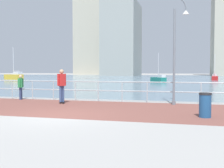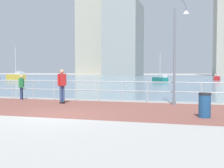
{
  "view_description": "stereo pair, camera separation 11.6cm",
  "coord_description": "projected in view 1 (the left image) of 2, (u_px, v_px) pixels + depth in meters",
  "views": [
    {
      "loc": [
        4.7,
        -9.68,
        1.75
      ],
      "look_at": [
        1.36,
        3.15,
        1.1
      ],
      "focal_mm": 44.08,
      "sensor_mm": 36.0,
      "label": 1
    },
    {
      "loc": [
        4.81,
        -9.65,
        1.75
      ],
      "look_at": [
        1.36,
        3.15,
        1.1
      ],
      "focal_mm": 44.08,
      "sensor_mm": 36.0,
      "label": 2
    }
  ],
  "objects": [
    {
      "name": "lamppost",
      "position": [
        178.0,
        45.0,
        13.86
      ],
      "size": [
        0.82,
        0.36,
        5.45
      ],
      "color": "slate",
      "rests_on": "ground"
    },
    {
      "name": "tower_glass",
      "position": [
        122.0,
        39.0,
        94.49
      ],
      "size": [
        11.04,
        17.59,
        26.82
      ],
      "color": "#939993",
      "rests_on": "ground"
    },
    {
      "name": "waterfront_railing",
      "position": [
        98.0,
        87.0,
        15.66
      ],
      "size": [
        25.25,
        0.06,
        1.15
      ],
      "color": "#B2BCC1",
      "rests_on": "ground"
    },
    {
      "name": "sailboat_white",
      "position": [
        159.0,
        79.0,
        42.66
      ],
      "size": [
        2.7,
        3.16,
        4.49
      ],
      "color": "#197266",
      "rests_on": "ground"
    },
    {
      "name": "ground",
      "position": [
        156.0,
        80.0,
        49.3
      ],
      "size": [
        220.0,
        220.0,
        0.0
      ],
      "primitive_type": "plane",
      "color": "#ADAAA5"
    },
    {
      "name": "harbor_water",
      "position": [
        161.0,
        79.0,
        59.2
      ],
      "size": [
        180.0,
        88.0,
        0.0
      ],
      "primitive_type": "cube",
      "color": "#6B899E",
      "rests_on": "ground"
    },
    {
      "name": "tower_steel",
      "position": [
        97.0,
        31.0,
        118.0
      ],
      "size": [
        17.9,
        10.36,
        38.84
      ],
      "color": "#B2AD99",
      "rests_on": "ground"
    },
    {
      "name": "skateboarder",
      "position": [
        62.0,
        83.0,
        14.48
      ],
      "size": [
        0.4,
        0.53,
        1.81
      ],
      "color": "black",
      "rests_on": "ground"
    },
    {
      "name": "bystander",
      "position": [
        21.0,
        85.0,
        16.52
      ],
      "size": [
        0.32,
        0.55,
        1.49
      ],
      "color": "navy",
      "rests_on": "ground"
    },
    {
      "name": "sailboat_gray",
      "position": [
        215.0,
        78.0,
        50.19
      ],
      "size": [
        1.25,
        3.4,
        4.69
      ],
      "color": "#B21E1E",
      "rests_on": "ground"
    },
    {
      "name": "trash_bin",
      "position": [
        205.0,
        105.0,
        10.24
      ],
      "size": [
        0.46,
        0.46,
        0.93
      ],
      "color": "navy",
      "rests_on": "ground"
    },
    {
      "name": "sailboat_ivory",
      "position": [
        14.0,
        76.0,
        54.05
      ],
      "size": [
        4.73,
        2.98,
        6.37
      ],
      "color": "gold",
      "rests_on": "ground"
    },
    {
      "name": "brick_paving",
      "position": [
        80.0,
        108.0,
        12.91
      ],
      "size": [
        28.0,
        5.77,
        0.01
      ],
      "primitive_type": "cube",
      "color": "brown",
      "rests_on": "ground"
    }
  ]
}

